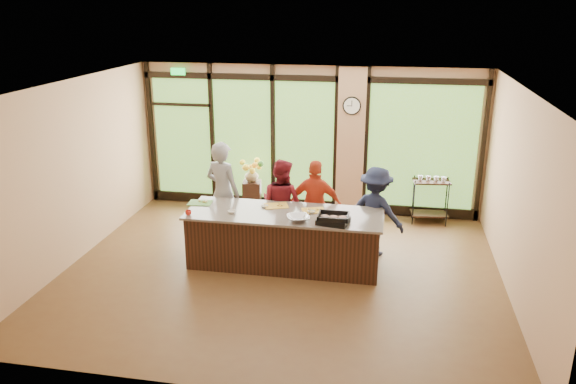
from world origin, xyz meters
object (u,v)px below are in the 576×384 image
at_px(island_base, 285,240).
at_px(cook_left, 223,193).
at_px(roasting_pan, 333,221).
at_px(flower_stand, 252,198).
at_px(bar_cart, 431,195).
at_px(cook_right, 376,212).

bearing_deg(island_base, cook_left, 150.42).
bearing_deg(roasting_pan, flower_stand, 138.36).
bearing_deg(bar_cart, roasting_pan, -128.16).
distance_m(island_base, cook_left, 1.53).
bearing_deg(roasting_pan, cook_left, 164.07).
distance_m(roasting_pan, flower_stand, 3.17).
distance_m(cook_left, bar_cart, 4.10).
relative_size(roasting_pan, bar_cart, 0.49).
xyz_separation_m(island_base, bar_cart, (2.47, 2.38, 0.14)).
relative_size(roasting_pan, flower_stand, 0.65).
height_order(cook_right, roasting_pan, cook_right).
distance_m(cook_right, roasting_pan, 1.19).
height_order(cook_left, roasting_pan, cook_left).
relative_size(island_base, cook_left, 1.65).
xyz_separation_m(cook_right, roasting_pan, (-0.62, -1.00, 0.18)).
bearing_deg(cook_left, bar_cart, -135.33).
distance_m(cook_right, flower_stand, 2.95).
bearing_deg(bar_cart, flower_stand, 177.06).
bearing_deg(island_base, flower_stand, 116.94).
bearing_deg(cook_right, bar_cart, -97.11).
height_order(roasting_pan, bar_cart, roasting_pan).
xyz_separation_m(island_base, cook_left, (-1.25, 0.71, 0.50)).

